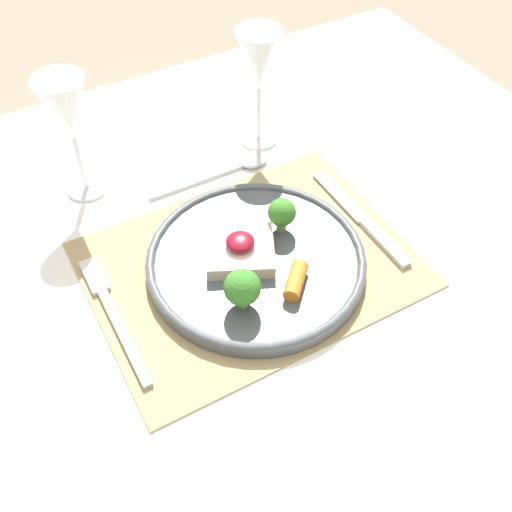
{
  "coord_description": "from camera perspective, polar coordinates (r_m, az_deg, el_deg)",
  "views": [
    {
      "loc": [
        -0.25,
        -0.47,
        1.34
      ],
      "look_at": [
        0.01,
        -0.01,
        0.74
      ],
      "focal_mm": 42.0,
      "sensor_mm": 36.0,
      "label": 1
    }
  ],
  "objects": [
    {
      "name": "ground_plane",
      "position": [
        1.44,
        -0.34,
        -19.95
      ],
      "size": [
        8.0,
        8.0,
        0.0
      ],
      "primitive_type": "plane",
      "color": "gray"
    },
    {
      "name": "dinner_plate",
      "position": [
        0.8,
        -0.04,
        -0.35
      ],
      "size": [
        0.29,
        0.29,
        0.07
      ],
      "color": "#4C5156",
      "rests_on": "placemat"
    },
    {
      "name": "placemat",
      "position": [
        0.81,
        -0.57,
        -0.8
      ],
      "size": [
        0.42,
        0.32,
        0.0
      ],
      "primitive_type": "cube",
      "color": "#9E895B",
      "rests_on": "dining_table"
    },
    {
      "name": "knife",
      "position": [
        0.88,
        10.39,
        3.15
      ],
      "size": [
        0.02,
        0.22,
        0.01
      ],
      "rotation": [
        0.0,
        0.0,
        -0.01
      ],
      "color": "silver",
      "rests_on": "placemat"
    },
    {
      "name": "spoon",
      "position": [
        0.96,
        -1.85,
        8.58
      ],
      "size": [
        0.2,
        0.04,
        0.01
      ],
      "rotation": [
        0.0,
        0.0,
        0.01
      ],
      "color": "silver",
      "rests_on": "dining_table"
    },
    {
      "name": "fork",
      "position": [
        0.78,
        -13.69,
        -4.88
      ],
      "size": [
        0.02,
        0.22,
        0.01
      ],
      "rotation": [
        0.0,
        0.0,
        0.04
      ],
      "color": "silver",
      "rests_on": "placemat"
    },
    {
      "name": "wine_glass_near",
      "position": [
        0.94,
        0.27,
        17.74
      ],
      "size": [
        0.07,
        0.07,
        0.19
      ],
      "color": "white",
      "rests_on": "dining_table"
    },
    {
      "name": "dining_table",
      "position": [
        0.89,
        -0.53,
        -4.68
      ],
      "size": [
        1.23,
        1.03,
        0.72
      ],
      "color": "white",
      "rests_on": "ground_plane"
    },
    {
      "name": "wine_glass_far",
      "position": [
        0.88,
        -17.59,
        12.79
      ],
      "size": [
        0.07,
        0.07,
        0.19
      ],
      "color": "white",
      "rests_on": "dining_table"
    }
  ]
}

